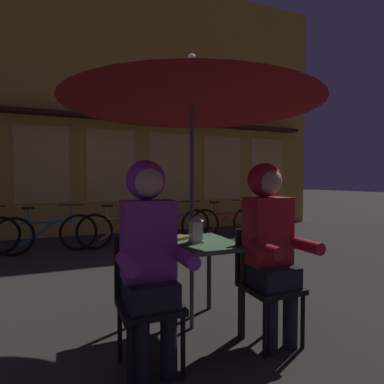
% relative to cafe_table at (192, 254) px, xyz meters
% --- Properties ---
extents(ground_plane, '(60.00, 60.00, 0.00)m').
position_rel_cafe_table_xyz_m(ground_plane, '(0.00, 0.00, -0.64)').
color(ground_plane, '#2D2B28').
extents(cafe_table, '(0.72, 0.72, 0.74)m').
position_rel_cafe_table_xyz_m(cafe_table, '(0.00, 0.00, 0.00)').
color(cafe_table, '#42664C').
rests_on(cafe_table, ground_plane).
extents(patio_umbrella, '(2.10, 2.10, 2.31)m').
position_rel_cafe_table_xyz_m(patio_umbrella, '(0.00, 0.00, 1.42)').
color(patio_umbrella, '#4C4C51').
rests_on(patio_umbrella, ground_plane).
extents(lantern, '(0.11, 0.11, 0.23)m').
position_rel_cafe_table_xyz_m(lantern, '(0.03, -0.02, 0.22)').
color(lantern, white).
rests_on(lantern, cafe_table).
extents(chair_left, '(0.40, 0.40, 0.87)m').
position_rel_cafe_table_xyz_m(chair_left, '(-0.48, -0.37, -0.15)').
color(chair_left, black).
rests_on(chair_left, ground_plane).
extents(chair_right, '(0.40, 0.40, 0.87)m').
position_rel_cafe_table_xyz_m(chair_right, '(0.48, -0.37, -0.15)').
color(chair_right, black).
rests_on(chair_right, ground_plane).
extents(person_left_hooded, '(0.45, 0.56, 1.40)m').
position_rel_cafe_table_xyz_m(person_left_hooded, '(-0.48, -0.43, 0.21)').
color(person_left_hooded, black).
rests_on(person_left_hooded, ground_plane).
extents(person_right_hooded, '(0.45, 0.56, 1.40)m').
position_rel_cafe_table_xyz_m(person_right_hooded, '(0.48, -0.43, 0.21)').
color(person_right_hooded, black).
rests_on(person_right_hooded, ground_plane).
extents(shopfront_building, '(10.00, 0.93, 6.20)m').
position_rel_cafe_table_xyz_m(shopfront_building, '(0.77, 5.40, 2.45)').
color(shopfront_building, gold).
rests_on(shopfront_building, ground_plane).
extents(bicycle_second, '(1.68, 0.13, 0.84)m').
position_rel_cafe_table_xyz_m(bicycle_second, '(-1.28, 3.48, -0.29)').
color(bicycle_second, black).
rests_on(bicycle_second, ground_plane).
extents(bicycle_third, '(1.68, 0.18, 0.84)m').
position_rel_cafe_table_xyz_m(bicycle_third, '(0.01, 3.43, -0.29)').
color(bicycle_third, black).
rests_on(bicycle_third, ground_plane).
extents(bicycle_fourth, '(1.68, 0.20, 0.84)m').
position_rel_cafe_table_xyz_m(bicycle_fourth, '(1.04, 3.53, -0.29)').
color(bicycle_fourth, black).
rests_on(bicycle_fourth, ground_plane).
extents(bicycle_fifth, '(1.68, 0.10, 0.84)m').
position_rel_cafe_table_xyz_m(bicycle_fifth, '(2.25, 3.54, -0.29)').
color(bicycle_fifth, black).
rests_on(bicycle_fifth, ground_plane).
extents(book, '(0.24, 0.20, 0.02)m').
position_rel_cafe_table_xyz_m(book, '(-0.07, 0.17, 0.11)').
color(book, olive).
rests_on(book, cafe_table).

